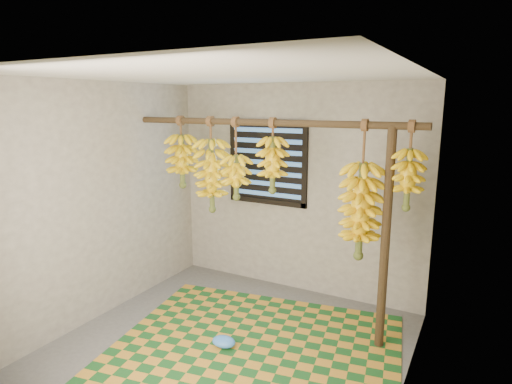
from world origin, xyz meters
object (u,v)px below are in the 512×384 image
Objects in this scene: banana_bunch_b at (212,175)px; support_post at (385,242)px; banana_bunch_d at (273,165)px; banana_bunch_f at (408,179)px; banana_bunch_a at (182,161)px; banana_bunch_e at (361,211)px; plastic_bag at (224,342)px; woven_mat at (256,347)px; banana_bunch_c at (236,177)px.

support_post is at bearing -0.00° from banana_bunch_b.
banana_bunch_d and banana_bunch_f have the same top height.
banana_bunch_a and banana_bunch_e have the same top height.
banana_bunch_a is (-0.96, 0.70, 1.51)m from plastic_bag.
banana_bunch_f is at bearing 26.87° from plastic_bag.
banana_bunch_a and banana_bunch_b have the same top height.
woven_mat is 3.03× the size of banana_bunch_c.
banana_bunch_d is (0.41, 0.00, 0.15)m from banana_bunch_c.
banana_bunch_d is at bearing 0.00° from banana_bunch_c.
banana_bunch_a is 2.34m from banana_bunch_f.
banana_bunch_f is at bearing -0.00° from banana_bunch_c.
woven_mat is 3.48× the size of banana_bunch_d.
plastic_bag is at bearing -50.65° from banana_bunch_b.
banana_bunch_d is at bearing 180.00° from support_post.
banana_bunch_c is (0.68, 0.00, -0.12)m from banana_bunch_a.
banana_bunch_c is 0.67× the size of banana_bunch_e.
banana_bunch_c and banana_bunch_f have the same top height.
woven_mat is 1.75m from banana_bunch_b.
banana_bunch_c is 1.30m from banana_bunch_e.
banana_bunch_a is at bearing 155.36° from woven_mat.
banana_bunch_d is 1.25m from banana_bunch_f.
banana_bunch_c is at bearing -180.00° from banana_bunch_d.
banana_bunch_c and banana_bunch_e have the same top height.
banana_bunch_e is at bearing -0.00° from banana_bunch_b.
banana_bunch_e and banana_bunch_f have the same top height.
banana_bunch_f is (0.15, -0.00, 0.56)m from support_post.
support_post is 2.68× the size of banana_bunch_f.
plastic_bag is 0.30× the size of banana_bunch_f.
woven_mat is at bearing -46.36° from banana_bunch_c.
banana_bunch_b reaches higher than plastic_bag.
banana_bunch_d is 0.58× the size of banana_bunch_e.
support_post is at bearing 29.69° from woven_mat.
banana_bunch_b is (-0.58, 0.70, 1.38)m from plastic_bag.
banana_bunch_f is at bearing -0.00° from banana_bunch_e.
banana_bunch_a is 0.77× the size of banana_bunch_b.
woven_mat is at bearing -33.83° from banana_bunch_b.
banana_bunch_c is at bearing -0.00° from banana_bunch_b.
banana_bunch_d and banana_bunch_e have the same top height.
support_post is 1.70m from plastic_bag.
support_post is 1.25m from banana_bunch_d.
support_post is 2.61× the size of banana_bunch_a.
banana_bunch_a and banana_bunch_c have the same top height.
plastic_bag is 0.27× the size of banana_bunch_c.
banana_bunch_c is at bearing 180.00° from banana_bunch_f.
plastic_bag reaches higher than woven_mat.
plastic_bag is at bearing -68.57° from banana_bunch_c.
plastic_bag is 0.30× the size of banana_bunch_a.
banana_bunch_e is at bearing 180.00° from support_post.
banana_bunch_e is at bearing 0.00° from banana_bunch_a.
banana_bunch_a reaches higher than plastic_bag.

